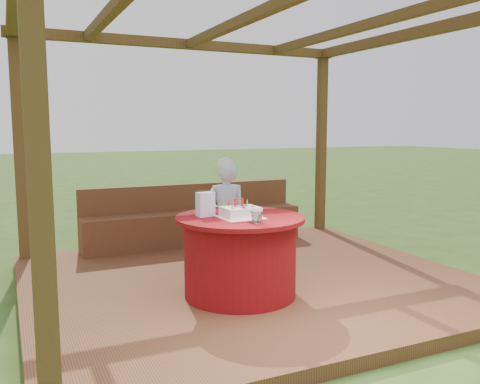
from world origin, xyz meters
name	(u,v)px	position (x,y,z in m)	size (l,w,h in m)	color
ground	(250,288)	(0.00, 0.00, 0.00)	(60.00, 60.00, 0.00)	#30521B
deck	(250,283)	(0.00, 0.00, 0.06)	(4.50, 4.00, 0.12)	brown
pergola	(251,55)	(0.00, 0.00, 2.41)	(4.50, 4.00, 2.72)	brown
bench	(195,224)	(0.00, 1.72, 0.38)	(3.00, 0.42, 0.80)	brown
table	(240,255)	(-0.33, -0.47, 0.50)	(1.20, 1.20, 0.76)	maroon
chair	(214,225)	(-0.15, 0.63, 0.58)	(0.50, 0.50, 0.84)	#392512
elderly_woman	(226,216)	(-0.19, 0.21, 0.76)	(0.50, 0.39, 1.27)	#A9D7FA
birthday_cake	(240,212)	(-0.36, -0.54, 0.93)	(0.38, 0.38, 0.17)	white
gift_bag	(205,204)	(-0.62, -0.34, 0.99)	(0.16, 0.10, 0.22)	#F29CCB
drinking_glass	(257,217)	(-0.35, -0.84, 0.93)	(0.11, 0.11, 0.11)	white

